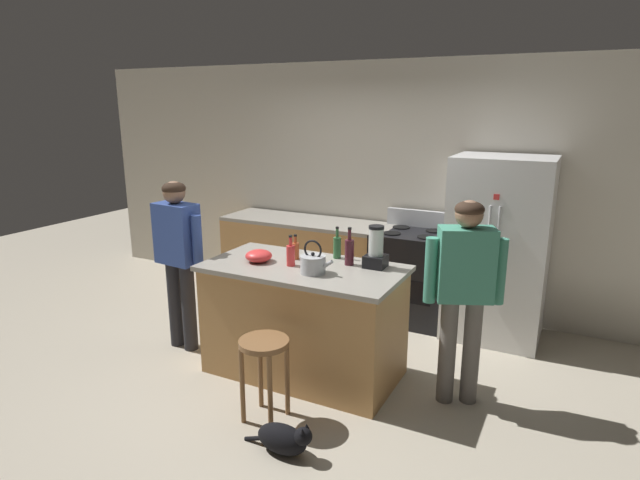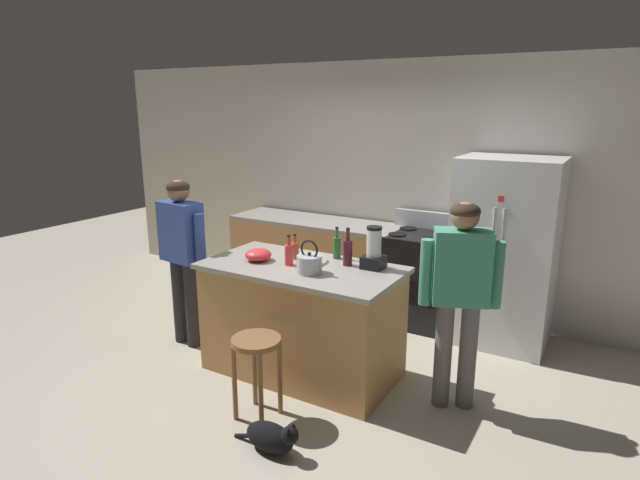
# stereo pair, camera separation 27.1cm
# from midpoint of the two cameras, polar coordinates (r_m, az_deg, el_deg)

# --- Properties ---
(ground_plane) EXTENTS (14.00, 14.00, 0.00)m
(ground_plane) POSITION_cam_midpoint_polar(r_m,az_deg,el_deg) (4.68, -0.22, -14.06)
(ground_plane) COLOR #B2A893
(back_wall) EXTENTS (8.00, 0.10, 2.70)m
(back_wall) POSITION_cam_midpoint_polar(r_m,az_deg,el_deg) (5.93, 9.49, 5.74)
(back_wall) COLOR beige
(back_wall) RESTS_ON ground_plane
(kitchen_island) EXTENTS (1.64, 0.86, 0.96)m
(kitchen_island) POSITION_cam_midpoint_polar(r_m,az_deg,el_deg) (4.47, -0.22, -8.65)
(kitchen_island) COLOR #B7844C
(kitchen_island) RESTS_ON ground_plane
(back_counter_run) EXTENTS (2.00, 0.64, 0.96)m
(back_counter_run) POSITION_cam_midpoint_polar(r_m,az_deg,el_deg) (6.11, 0.76, -2.20)
(back_counter_run) COLOR #B7844C
(back_counter_run) RESTS_ON ground_plane
(refrigerator) EXTENTS (0.90, 0.73, 1.78)m
(refrigerator) POSITION_cam_midpoint_polar(r_m,az_deg,el_deg) (5.27, 20.78, -1.29)
(refrigerator) COLOR silver
(refrigerator) RESTS_ON ground_plane
(stove_range) EXTENTS (0.76, 0.65, 1.14)m
(stove_range) POSITION_cam_midpoint_polar(r_m,az_deg,el_deg) (5.59, 11.91, -4.01)
(stove_range) COLOR black
(stove_range) RESTS_ON ground_plane
(person_by_island_left) EXTENTS (0.60, 0.26, 1.58)m
(person_by_island_left) POSITION_cam_midpoint_polar(r_m,az_deg,el_deg) (4.97, -13.26, -0.79)
(person_by_island_left) COLOR #26262B
(person_by_island_left) RESTS_ON ground_plane
(person_by_sink_right) EXTENTS (0.58, 0.36, 1.58)m
(person_by_sink_right) POSITION_cam_midpoint_polar(r_m,az_deg,el_deg) (3.98, 16.87, -4.92)
(person_by_sink_right) COLOR #66605B
(person_by_sink_right) RESTS_ON ground_plane
(bar_stool) EXTENTS (0.36, 0.36, 0.62)m
(bar_stool) POSITION_cam_midpoint_polar(r_m,az_deg,el_deg) (3.87, -4.87, -12.43)
(bar_stool) COLOR brown
(bar_stool) RESTS_ON ground_plane
(cat) EXTENTS (0.52, 0.18, 0.26)m
(cat) POSITION_cam_midpoint_polar(r_m,az_deg,el_deg) (3.71, -3.04, -20.61)
(cat) COLOR black
(cat) RESTS_ON ground_plane
(blender_appliance) EXTENTS (0.17, 0.17, 0.35)m
(blender_appliance) POSITION_cam_midpoint_polar(r_m,az_deg,el_deg) (4.23, 7.68, -1.19)
(blender_appliance) COLOR black
(blender_appliance) RESTS_ON kitchen_island
(bottle_soda) EXTENTS (0.07, 0.07, 0.26)m
(bottle_soda) POSITION_cam_midpoint_polar(r_m,az_deg,el_deg) (4.29, -1.59, -1.55)
(bottle_soda) COLOR red
(bottle_soda) RESTS_ON kitchen_island
(bottle_cooking_sauce) EXTENTS (0.06, 0.06, 0.22)m
(bottle_cooking_sauce) POSITION_cam_midpoint_polar(r_m,az_deg,el_deg) (4.48, -1.00, -1.08)
(bottle_cooking_sauce) COLOR #B24C26
(bottle_cooking_sauce) RESTS_ON kitchen_island
(bottle_wine) EXTENTS (0.08, 0.08, 0.32)m
(bottle_wine) POSITION_cam_midpoint_polar(r_m,az_deg,el_deg) (4.30, 4.82, -1.28)
(bottle_wine) COLOR #471923
(bottle_wine) RESTS_ON kitchen_island
(bottle_olive_oil) EXTENTS (0.07, 0.07, 0.28)m
(bottle_olive_oil) POSITION_cam_midpoint_polar(r_m,az_deg,el_deg) (4.49, 3.57, -0.77)
(bottle_olive_oil) COLOR #2D6638
(bottle_olive_oil) RESTS_ON kitchen_island
(mixing_bowl) EXTENTS (0.22, 0.22, 0.10)m
(mixing_bowl) POSITION_cam_midpoint_polar(r_m,az_deg,el_deg) (4.44, -5.00, -1.62)
(mixing_bowl) COLOR red
(mixing_bowl) RESTS_ON kitchen_island
(tea_kettle) EXTENTS (0.28, 0.20, 0.27)m
(tea_kettle) POSITION_cam_midpoint_polar(r_m,az_deg,el_deg) (4.10, 0.75, -2.56)
(tea_kettle) COLOR #B7BABF
(tea_kettle) RESTS_ON kitchen_island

